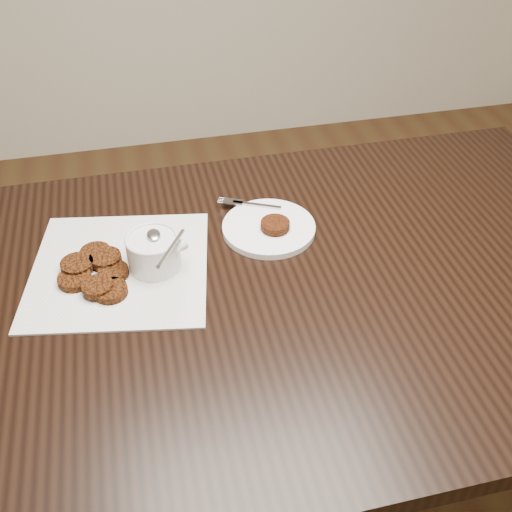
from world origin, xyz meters
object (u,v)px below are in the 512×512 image
Objects in this scene: table at (290,397)px; plate_with_patty at (269,225)px; sauce_ramekin at (152,237)px; napkin at (120,268)px.

plate_with_patty is at bearing 96.10° from table.
table is at bearing -19.64° from sauce_ramekin.
napkin reaches higher than table.
napkin is at bearing 162.46° from table.
plate_with_patty reaches higher than table.
sauce_ramekin is at bearing -165.08° from plate_with_patty.
table is at bearing -17.54° from napkin.
table is 4.25× the size of napkin.
napkin is (-0.33, 0.10, 0.38)m from table.
sauce_ramekin is at bearing 160.36° from table.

